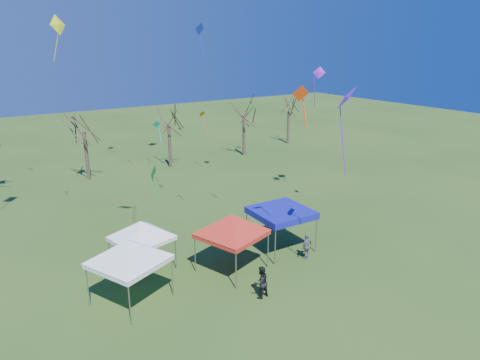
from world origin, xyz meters
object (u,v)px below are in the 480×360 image
object	(u,v)px
tree_2	(82,114)
tree_4	(244,103)
tent_blue	(281,213)
tree_5	(289,99)
person_dark	(261,282)
tent_red	(232,218)
tent_white_west	(128,244)
tent_white_mid	(141,225)
person_grey	(307,246)
tree_3	(168,110)

from	to	relation	value
tree_2	tree_4	world-z (taller)	tree_2
tree_2	tent_blue	xyz separation A→B (m)	(6.24, -21.60, -3.87)
tree_2	tree_5	bearing A→B (deg)	3.70
tree_5	person_dark	world-z (taller)	tree_5
tree_5	tent_red	bearing A→B (deg)	-135.00
tree_2	tent_red	world-z (taller)	tree_2
tent_white_west	tree_2	bearing A→B (deg)	80.49
tent_blue	tree_2	bearing A→B (deg)	106.10
tent_white_mid	person_grey	xyz separation A→B (m)	(8.75, -4.12, -2.03)
tent_white_mid	tree_3	bearing A→B (deg)	61.31
tent_blue	tent_red	bearing A→B (deg)	-171.70
tent_white_west	person_grey	xyz separation A→B (m)	(10.39, -1.51, -2.34)
tree_2	person_grey	world-z (taller)	tree_2
tent_red	tree_5	bearing A→B (deg)	45.00
tree_4	tent_white_west	size ratio (longest dim) A/B	1.91
person_grey	tree_5	bearing A→B (deg)	-142.29
tree_4	tent_blue	bearing A→B (deg)	-118.42
tree_2	person_grey	xyz separation A→B (m)	(6.69, -23.56, -5.48)
tree_5	tent_white_mid	xyz separation A→B (m)	(-28.14, -21.13, -2.89)
tree_5	tent_red	world-z (taller)	tree_5
tree_5	person_grey	bearing A→B (deg)	-127.54
tent_red	tent_white_mid	bearing A→B (deg)	147.18
tree_5	person_grey	xyz separation A→B (m)	(-19.40, -25.25, -4.92)
tree_2	tent_white_mid	world-z (taller)	tree_2
tree_3	person_grey	size ratio (longest dim) A/B	4.89
tree_3	tent_blue	bearing A→B (deg)	-95.81
tree_3	person_dark	size ratio (longest dim) A/B	4.56
tent_white_mid	tent_red	size ratio (longest dim) A/B	0.91
tree_2	tent_blue	distance (m)	22.82
tree_4	tree_5	size ratio (longest dim) A/B	1.06
tree_4	person_dark	size ratio (longest dim) A/B	4.55
tent_red	tent_blue	xyz separation A→B (m)	(4.02, 0.59, -0.77)
tree_2	tree_5	xyz separation A→B (m)	(26.09, 1.69, -0.56)
tent_white_west	person_dark	bearing A→B (deg)	-30.80
tent_red	person_dark	world-z (taller)	tent_red
person_grey	tent_red	bearing A→B (deg)	-31.72
tree_3	tent_blue	world-z (taller)	tree_3
tree_3	tent_white_west	xyz separation A→B (m)	(-12.09, -21.72, -2.93)
tree_2	tree_3	bearing A→B (deg)	-2.27
tent_white_west	tent_red	distance (m)	5.91
tent_white_mid	tent_blue	xyz separation A→B (m)	(8.29, -2.17, -0.42)
tree_3	tree_5	world-z (taller)	tree_3
tent_blue	person_dark	xyz separation A→B (m)	(-4.31, -3.80, -1.56)
tree_4	tent_white_west	distance (m)	30.61
tree_3	tree_4	world-z (taller)	tree_3
tree_2	person_dark	size ratio (longest dim) A/B	4.72
tree_4	tent_white_west	xyz separation A→B (m)	(-21.42, -21.67, -2.91)
tree_5	person_dark	xyz separation A→B (m)	(-24.16, -27.09, -4.86)
tree_5	tent_white_west	xyz separation A→B (m)	(-29.78, -23.74, -2.58)
tree_2	tree_4	distance (m)	17.73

